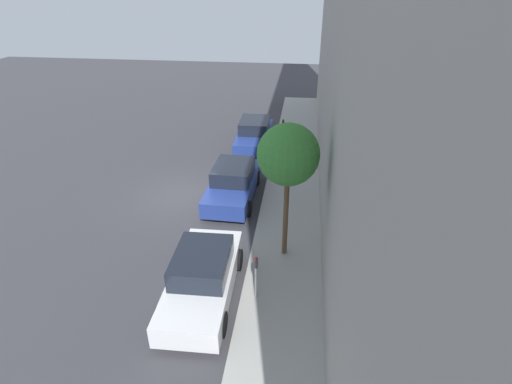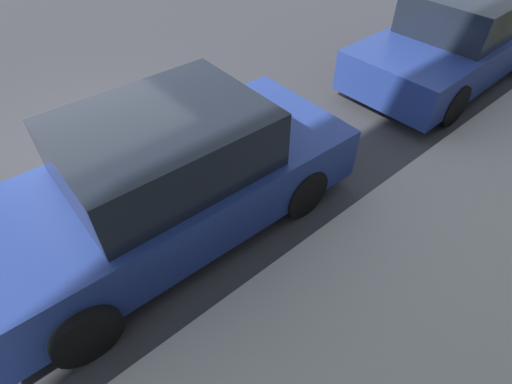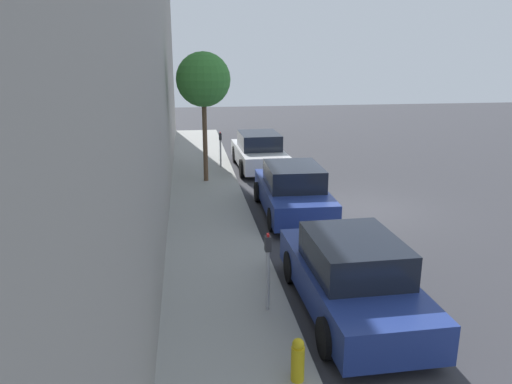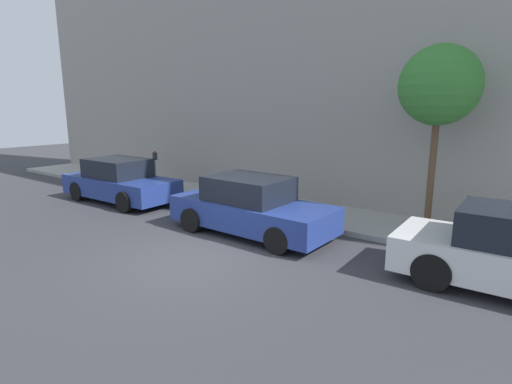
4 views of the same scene
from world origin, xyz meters
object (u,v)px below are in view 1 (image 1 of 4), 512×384
parked_sedan_third (254,134)px  fire_hydrant (283,127)px  parked_sedan_nearest (202,277)px  parking_meter_far (283,129)px  street_tree (288,155)px  parking_meter_near (256,273)px  parked_sedan_second (233,183)px

parked_sedan_third → fire_hydrant: (1.50, 2.09, -0.23)m
parked_sedan_nearest → parking_meter_far: bearing=82.4°
parking_meter_far → street_tree: street_tree is taller
parking_meter_near → parking_meter_far: size_ratio=0.96×
parked_sedan_nearest → parking_meter_far: (1.61, 12.07, 0.36)m
parking_meter_near → fire_hydrant: (-0.10, 14.20, -0.55)m
street_tree → fire_hydrant: 12.43m
parking_meter_near → street_tree: (0.71, 2.25, 2.78)m
street_tree → fire_hydrant: bearing=93.9°
parked_sedan_nearest → street_tree: 4.47m
street_tree → fire_hydrant: (-0.81, 11.95, -3.33)m
parked_sedan_nearest → parking_meter_near: (1.61, -0.01, 0.32)m
parked_sedan_nearest → parked_sedan_second: same height
parking_meter_far → parking_meter_near: bearing=-90.0°
street_tree → fire_hydrant: size_ratio=6.76×
parked_sedan_third → street_tree: 10.59m
parking_meter_far → parked_sedan_nearest: bearing=-97.6°
parking_meter_near → parked_sedan_third: bearing=97.5°
parked_sedan_third → street_tree: size_ratio=0.97×
parked_sedan_nearest → street_tree: size_ratio=0.97×
parked_sedan_third → parking_meter_far: size_ratio=2.99×
parking_meter_far → parked_sedan_second: bearing=-106.4°
parking_meter_far → street_tree: size_ratio=0.33×
street_tree → fire_hydrant: street_tree is taller
parked_sedan_second → street_tree: bearing=-57.5°
parked_sedan_third → fire_hydrant: 2.59m
parked_sedan_second → parking_meter_near: bearing=-74.0°
parked_sedan_second → fire_hydrant: 8.25m
parked_sedan_second → street_tree: 5.54m
parked_sedan_nearest → fire_hydrant: 14.27m
parking_meter_far → fire_hydrant: (-0.10, 2.12, -0.59)m
parking_meter_near → fire_hydrant: 14.21m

